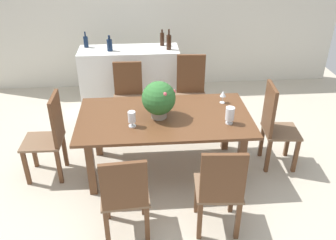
{
  "coord_description": "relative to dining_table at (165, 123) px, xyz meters",
  "views": [
    {
      "loc": [
        -0.24,
        -3.53,
        2.7
      ],
      "look_at": [
        0.04,
        -0.05,
        0.7
      ],
      "focal_mm": 38.46,
      "sensor_mm": 36.0,
      "label": 1
    }
  ],
  "objects": [
    {
      "name": "wine_bottle_amber",
      "position": [
        0.18,
        1.59,
        0.45
      ],
      "size": [
        0.07,
        0.07,
        0.3
      ],
      "color": "black",
      "rests_on": "kitchen_counter"
    },
    {
      "name": "chair_near_right",
      "position": [
        0.43,
        -1.05,
        -0.09
      ],
      "size": [
        0.46,
        0.46,
        0.99
      ],
      "rotation": [
        0.0,
        0.0,
        3.07
      ],
      "color": "brown",
      "rests_on": "ground"
    },
    {
      "name": "chair_foot_end",
      "position": [
        1.29,
        0.01,
        -0.06
      ],
      "size": [
        0.43,
        0.44,
        1.06
      ],
      "rotation": [
        0.0,
        0.0,
        1.49
      ],
      "color": "brown",
      "rests_on": "ground"
    },
    {
      "name": "wine_bottle_green",
      "position": [
        -0.69,
        1.6,
        0.43
      ],
      "size": [
        0.08,
        0.08,
        0.23
      ],
      "color": "#0F1E38",
      "rests_on": "kitchen_counter"
    },
    {
      "name": "chair_near_left",
      "position": [
        -0.43,
        -1.05,
        -0.1
      ],
      "size": [
        0.47,
        0.48,
        0.95
      ],
      "rotation": [
        0.0,
        0.0,
        3.22
      ],
      "color": "brown",
      "rests_on": "ground"
    },
    {
      "name": "wine_bottle_clear",
      "position": [
        -1.05,
        1.8,
        0.42
      ],
      "size": [
        0.07,
        0.07,
        0.24
      ],
      "color": "#0F1E38",
      "rests_on": "kitchen_counter"
    },
    {
      "name": "back_wall",
      "position": [
        0.0,
        2.61,
        0.66
      ],
      "size": [
        6.4,
        0.1,
        2.6
      ],
      "primitive_type": "cube",
      "color": "beige",
      "rests_on": "ground"
    },
    {
      "name": "kitchen_counter",
      "position": [
        -0.42,
        1.66,
        -0.15
      ],
      "size": [
        1.49,
        0.52,
        0.97
      ],
      "primitive_type": "cube",
      "color": "silver",
      "rests_on": "ground"
    },
    {
      "name": "chair_head_end",
      "position": [
        -1.29,
        -0.0,
        -0.08
      ],
      "size": [
        0.45,
        0.42,
        1.03
      ],
      "rotation": [
        0.0,
        0.0,
        -1.59
      ],
      "color": "brown",
      "rests_on": "ground"
    },
    {
      "name": "wine_bottle_dark",
      "position": [
        0.09,
        1.79,
        0.44
      ],
      "size": [
        0.06,
        0.06,
        0.24
      ],
      "color": "black",
      "rests_on": "kitchen_counter"
    },
    {
      "name": "chair_far_right",
      "position": [
        0.45,
        1.05,
        -0.07
      ],
      "size": [
        0.46,
        0.46,
        1.04
      ],
      "rotation": [
        0.0,
        0.0,
        -0.08
      ],
      "color": "brown",
      "rests_on": "ground"
    },
    {
      "name": "flower_centerpiece",
      "position": [
        -0.06,
        -0.01,
        0.32
      ],
      "size": [
        0.38,
        0.37,
        0.42
      ],
      "color": "gray",
      "rests_on": "dining_table"
    },
    {
      "name": "wine_glass",
      "position": [
        0.72,
        0.28,
        0.21
      ],
      "size": [
        0.07,
        0.07,
        0.15
      ],
      "color": "silver",
      "rests_on": "dining_table"
    },
    {
      "name": "chair_far_left",
      "position": [
        -0.44,
        1.05,
        -0.1
      ],
      "size": [
        0.44,
        0.45,
        0.96
      ],
      "rotation": [
        0.0,
        0.0,
        -0.03
      ],
      "color": "brown",
      "rests_on": "ground"
    },
    {
      "name": "dining_table",
      "position": [
        0.0,
        0.0,
        0.0
      ],
      "size": [
        1.95,
        1.06,
        0.73
      ],
      "color": "brown",
      "rests_on": "ground"
    },
    {
      "name": "crystal_vase_center_near",
      "position": [
        -0.36,
        -0.2,
        0.2
      ],
      "size": [
        0.08,
        0.08,
        0.18
      ],
      "color": "silver",
      "rests_on": "dining_table"
    },
    {
      "name": "ground_plane",
      "position": [
        0.0,
        0.01,
        -0.64
      ],
      "size": [
        7.04,
        7.04,
        0.0
      ],
      "primitive_type": "plane",
      "color": "#BCB29E"
    },
    {
      "name": "crystal_vase_left",
      "position": [
        0.69,
        -0.21,
        0.21
      ],
      "size": [
        0.1,
        0.1,
        0.19
      ],
      "color": "silver",
      "rests_on": "dining_table"
    }
  ]
}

